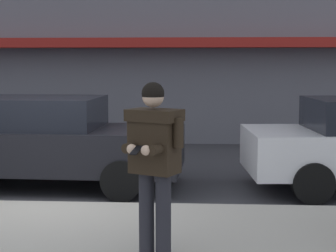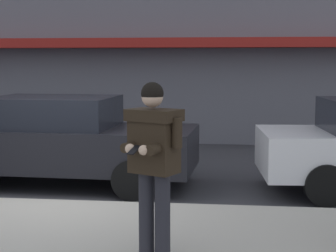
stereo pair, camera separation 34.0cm
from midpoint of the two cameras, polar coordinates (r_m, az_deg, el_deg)
The scene contains 4 objects.
ground_plane at distance 8.61m, azimuth -9.82°, elevation -7.95°, with size 80.00×80.00×0.00m, color #333338.
curb_paint_line at distance 8.42m, azimuth -3.13°, elevation -8.16°, with size 28.00×0.12×0.01m, color silver.
parked_sedan_mid at distance 9.83m, azimuth -9.76°, elevation -1.43°, with size 4.56×2.05×1.54m.
man_texting_on_phone at distance 5.68m, azimuth 0.24°, elevation -2.51°, with size 0.62×0.65×1.81m.
Camera 2 is at (2.61, -7.95, 2.15)m, focal length 60.00 mm.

